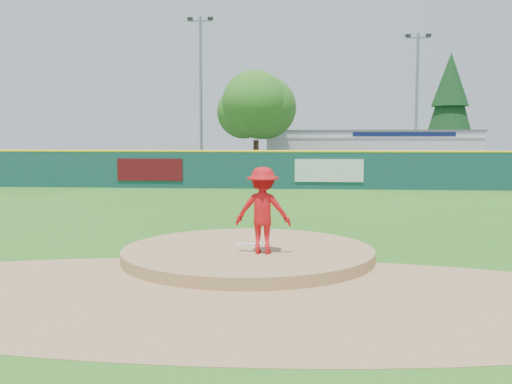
# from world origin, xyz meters

# --- Properties ---
(ground) EXTENTS (120.00, 120.00, 0.00)m
(ground) POSITION_xyz_m (0.00, 0.00, 0.00)
(ground) COLOR #286B19
(ground) RESTS_ON ground
(pitchers_mound) EXTENTS (5.50, 5.50, 0.50)m
(pitchers_mound) POSITION_xyz_m (0.00, 0.00, 0.00)
(pitchers_mound) COLOR #9E774C
(pitchers_mound) RESTS_ON ground
(pitching_rubber) EXTENTS (0.60, 0.15, 0.04)m
(pitching_rubber) POSITION_xyz_m (0.00, 0.30, 0.27)
(pitching_rubber) COLOR white
(pitching_rubber) RESTS_ON pitchers_mound
(infield_dirt_arc) EXTENTS (15.40, 15.40, 0.01)m
(infield_dirt_arc) POSITION_xyz_m (0.00, -3.00, 0.01)
(infield_dirt_arc) COLOR #9E774C
(infield_dirt_arc) RESTS_ON ground
(parking_lot) EXTENTS (44.00, 16.00, 0.02)m
(parking_lot) POSITION_xyz_m (0.00, 27.00, 0.01)
(parking_lot) COLOR #38383A
(parking_lot) RESTS_ON ground
(pitcher) EXTENTS (1.20, 0.73, 1.80)m
(pitcher) POSITION_xyz_m (0.37, -0.55, 1.15)
(pitcher) COLOR red
(pitcher) RESTS_ON pitchers_mound
(van) EXTENTS (4.75, 3.28, 1.21)m
(van) POSITION_xyz_m (-2.07, 22.49, 0.62)
(van) COLOR white
(van) RESTS_ON parking_lot
(pool_building_grp) EXTENTS (15.20, 8.20, 3.31)m
(pool_building_grp) POSITION_xyz_m (6.00, 31.99, 1.66)
(pool_building_grp) COLOR silver
(pool_building_grp) RESTS_ON ground
(fence_banners) EXTENTS (13.25, 0.04, 1.20)m
(fence_banners) POSITION_xyz_m (-2.34, 17.92, 1.00)
(fence_banners) COLOR #540C11
(fence_banners) RESTS_ON ground
(playground_slide) EXTENTS (1.02, 2.88, 1.59)m
(playground_slide) POSITION_xyz_m (-11.60, 23.87, 0.81)
(playground_slide) COLOR blue
(playground_slide) RESTS_ON ground
(outfield_fence) EXTENTS (40.00, 0.14, 2.07)m
(outfield_fence) POSITION_xyz_m (0.00, 18.00, 1.09)
(outfield_fence) COLOR #133E3E
(outfield_fence) RESTS_ON ground
(deciduous_tree) EXTENTS (5.60, 5.60, 7.36)m
(deciduous_tree) POSITION_xyz_m (-2.00, 25.00, 4.55)
(deciduous_tree) COLOR #382314
(deciduous_tree) RESTS_ON ground
(conifer_tree) EXTENTS (4.40, 4.40, 9.50)m
(conifer_tree) POSITION_xyz_m (13.00, 36.00, 5.54)
(conifer_tree) COLOR #382314
(conifer_tree) RESTS_ON ground
(light_pole_left) EXTENTS (1.75, 0.25, 11.00)m
(light_pole_left) POSITION_xyz_m (-6.00, 27.00, 6.05)
(light_pole_left) COLOR gray
(light_pole_left) RESTS_ON ground
(light_pole_right) EXTENTS (1.75, 0.25, 10.00)m
(light_pole_right) POSITION_xyz_m (9.00, 29.00, 5.54)
(light_pole_right) COLOR gray
(light_pole_right) RESTS_ON ground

